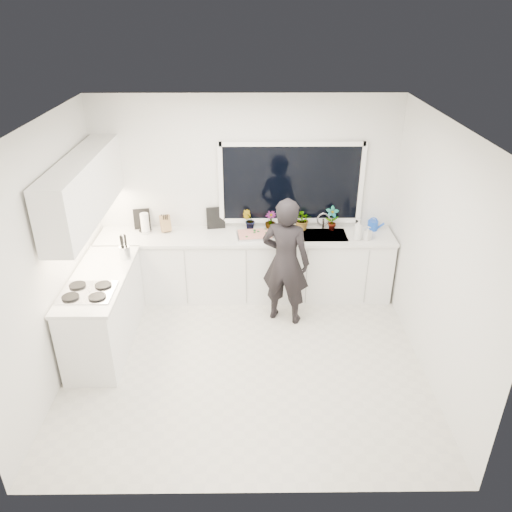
{
  "coord_description": "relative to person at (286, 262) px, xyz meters",
  "views": [
    {
      "loc": [
        0.08,
        -4.58,
        3.73
      ],
      "look_at": [
        0.12,
        0.4,
        1.15
      ],
      "focal_mm": 35.0,
      "sensor_mm": 36.0,
      "label": 1
    }
  ],
  "objects": [
    {
      "name": "herb_plants",
      "position": [
        0.16,
        0.76,
        0.24
      ],
      "size": [
        1.3,
        0.36,
        0.34
      ],
      "color": "#26662D",
      "rests_on": "countertop_back"
    },
    {
      "name": "base_cabinets_left",
      "position": [
        -2.16,
        -0.5,
        -0.39
      ],
      "size": [
        0.58,
        1.6,
        0.88
      ],
      "primitive_type": "cube",
      "color": "white",
      "rests_on": "floor"
    },
    {
      "name": "upper_cabinets",
      "position": [
        -2.28,
        -0.15,
        1.02
      ],
      "size": [
        0.34,
        2.1,
        0.7
      ],
      "primitive_type": "cube",
      "color": "white",
      "rests_on": "wall_left"
    },
    {
      "name": "pizza_tray",
      "position": [
        -0.38,
        0.57,
        0.1
      ],
      "size": [
        0.51,
        0.4,
        0.03
      ],
      "primitive_type": "cube",
      "rotation": [
        0.0,
        0.0,
        0.12
      ],
      "color": "silver",
      "rests_on": "countertop_back"
    },
    {
      "name": "picture_frame_small",
      "position": [
        -0.91,
        0.84,
        0.24
      ],
      "size": [
        0.25,
        0.06,
        0.3
      ],
      "primitive_type": "cube",
      "rotation": [
        0.0,
        0.0,
        0.16
      ],
      "color": "black",
      "rests_on": "countertop_back"
    },
    {
      "name": "countertop_back",
      "position": [
        -0.49,
        0.59,
        0.07
      ],
      "size": [
        3.94,
        0.62,
        0.04
      ],
      "primitive_type": "cube",
      "color": "silver",
      "rests_on": "base_cabinets_back"
    },
    {
      "name": "ceiling",
      "position": [
        -0.49,
        -0.85,
        1.88
      ],
      "size": [
        4.0,
        3.5,
        0.02
      ],
      "primitive_type": "cube",
      "color": "white",
      "rests_on": "wall_back"
    },
    {
      "name": "picture_frame_large",
      "position": [
        -1.91,
        0.84,
        0.23
      ],
      "size": [
        0.22,
        0.06,
        0.28
      ],
      "primitive_type": "cube",
      "rotation": [
        0.0,
        0.0,
        0.19
      ],
      "color": "black",
      "rests_on": "countertop_back"
    },
    {
      "name": "base_cabinets_back",
      "position": [
        -0.49,
        0.6,
        -0.39
      ],
      "size": [
        3.92,
        0.58,
        0.88
      ],
      "primitive_type": "cube",
      "color": "white",
      "rests_on": "floor"
    },
    {
      "name": "countertop_left",
      "position": [
        -2.16,
        -0.5,
        0.07
      ],
      "size": [
        0.62,
        1.6,
        0.04
      ],
      "primitive_type": "cube",
      "color": "silver",
      "rests_on": "base_cabinets_left"
    },
    {
      "name": "person",
      "position": [
        0.0,
        0.0,
        0.0
      ],
      "size": [
        0.71,
        0.58,
        1.67
      ],
      "primitive_type": "imported",
      "rotation": [
        0.0,
        0.0,
        2.8
      ],
      "color": "black",
      "rests_on": "floor"
    },
    {
      "name": "wall_left",
      "position": [
        -2.5,
        -0.85,
        0.52
      ],
      "size": [
        0.02,
        3.5,
        2.7
      ],
      "primitive_type": "cube",
      "color": "white",
      "rests_on": "ground"
    },
    {
      "name": "wall_back",
      "position": [
        -0.49,
        0.91,
        0.52
      ],
      "size": [
        4.0,
        0.02,
        2.7
      ],
      "primitive_type": "cube",
      "color": "white",
      "rests_on": "ground"
    },
    {
      "name": "stovetop",
      "position": [
        -2.18,
        -0.85,
        0.1
      ],
      "size": [
        0.56,
        0.48,
        0.03
      ],
      "primitive_type": "cube",
      "color": "black",
      "rests_on": "countertop_left"
    },
    {
      "name": "utensil_crock",
      "position": [
        -1.95,
        -0.05,
        0.17
      ],
      "size": [
        0.15,
        0.15,
        0.16
      ],
      "primitive_type": "cylinder",
      "rotation": [
        0.0,
        0.0,
        -0.15
      ],
      "color": "#ABAAAF",
      "rests_on": "countertop_left"
    },
    {
      "name": "knife_block",
      "position": [
        -1.58,
        0.74,
        0.2
      ],
      "size": [
        0.16,
        0.14,
        0.22
      ],
      "primitive_type": "cube",
      "rotation": [
        0.0,
        0.0,
        0.38
      ],
      "color": "#996847",
      "rests_on": "countertop_back"
    },
    {
      "name": "wall_right",
      "position": [
        1.52,
        -0.85,
        0.52
      ],
      "size": [
        0.02,
        3.5,
        2.7
      ],
      "primitive_type": "cube",
      "color": "white",
      "rests_on": "ground"
    },
    {
      "name": "pizza",
      "position": [
        -0.38,
        0.57,
        0.12
      ],
      "size": [
        0.46,
        0.36,
        0.01
      ],
      "primitive_type": "cube",
      "rotation": [
        0.0,
        0.0,
        0.12
      ],
      "color": "red",
      "rests_on": "pizza_tray"
    },
    {
      "name": "soap_bottles",
      "position": [
        1.0,
        0.45,
        0.22
      ],
      "size": [
        0.25,
        0.12,
        0.29
      ],
      "color": "#D8BF66",
      "rests_on": "countertop_back"
    },
    {
      "name": "sink",
      "position": [
        0.56,
        0.6,
        0.04
      ],
      "size": [
        0.58,
        0.42,
        0.14
      ],
      "primitive_type": "cube",
      "color": "silver",
      "rests_on": "countertop_back"
    },
    {
      "name": "faucet",
      "position": [
        0.56,
        0.8,
        0.2
      ],
      "size": [
        0.03,
        0.03,
        0.22
      ],
      "primitive_type": "cylinder",
      "color": "silver",
      "rests_on": "countertop_back"
    },
    {
      "name": "window",
      "position": [
        0.11,
        0.87,
        0.72
      ],
      "size": [
        1.8,
        0.02,
        1.0
      ],
      "primitive_type": "cube",
      "color": "black",
      "rests_on": "wall_back"
    },
    {
      "name": "floor",
      "position": [
        -0.49,
        -0.85,
        -0.84
      ],
      "size": [
        4.0,
        3.5,
        0.02
      ],
      "primitive_type": "cube",
      "color": "beige",
      "rests_on": "ground"
    },
    {
      "name": "paper_towel_roll",
      "position": [
        -1.85,
        0.7,
        0.22
      ],
      "size": [
        0.13,
        0.13,
        0.26
      ],
      "primitive_type": "cylinder",
      "rotation": [
        0.0,
        0.0,
        0.17
      ],
      "color": "white",
      "rests_on": "countertop_back"
    },
    {
      "name": "watering_can",
      "position": [
        1.23,
        0.76,
        0.15
      ],
      "size": [
        0.18,
        0.18,
        0.13
      ],
      "primitive_type": "cylinder",
      "rotation": [
        0.0,
        0.0,
        0.36
      ],
      "color": "blue",
      "rests_on": "countertop_back"
    }
  ]
}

